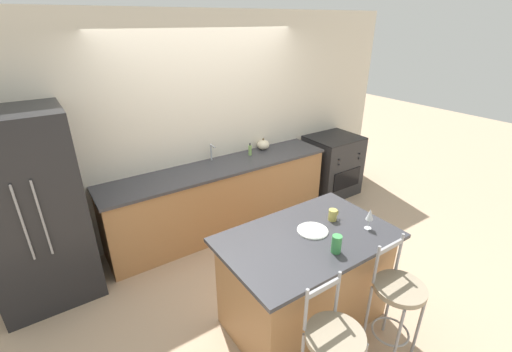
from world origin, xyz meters
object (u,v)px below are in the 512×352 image
tumbler_cup (336,244)px  soap_bottle (250,150)px  bar_stool_far (397,298)px  refrigerator (33,212)px  pumpkin_decoration (263,145)px  wine_glass (370,215)px  coffee_mug (333,215)px  dinner_plate (313,230)px  bar_stool_near (333,347)px  oven_range (331,165)px

tumbler_cup → soap_bottle: bearing=74.4°
bar_stool_far → tumbler_cup: (-0.34, 0.38, 0.43)m
refrigerator → pumpkin_decoration: 2.82m
bar_stool_far → tumbler_cup: size_ratio=7.04×
soap_bottle → refrigerator: bearing=-176.3°
wine_glass → coffee_mug: wine_glass is taller
refrigerator → dinner_plate: (1.97, -1.67, -0.02)m
wine_glass → pumpkin_decoration: bearing=79.5°
bar_stool_far → wine_glass: (0.14, 0.46, 0.49)m
bar_stool_far → pumpkin_decoration: size_ratio=6.06×
tumbler_cup → pumpkin_decoration: size_ratio=0.86×
bar_stool_far → coffee_mug: bearing=91.0°
bar_stool_near → wine_glass: bearing=29.2°
pumpkin_decoration → bar_stool_far: bearing=-101.7°
oven_range → coffee_mug: (-1.74, -1.67, 0.50)m
bar_stool_far → pumpkin_decoration: (0.54, 2.62, 0.41)m
wine_glass → bar_stool_far: bearing=-107.1°
bar_stool_near → bar_stool_far: bearing=2.7°
soap_bottle → bar_stool_far: bearing=-96.0°
soap_bottle → oven_range: bearing=-5.1°
refrigerator → coffee_mug: refrigerator is taller
pumpkin_decoration → soap_bottle: (-0.28, -0.09, 0.00)m
dinner_plate → soap_bottle: bearing=73.2°
soap_bottle → dinner_plate: bearing=-106.8°
bar_stool_near → coffee_mug: 1.14m
coffee_mug → pumpkin_decoration: (0.56, 1.89, 0.01)m
tumbler_cup → oven_range: bearing=44.4°
dinner_plate → pumpkin_decoration: bearing=66.6°
bar_stool_near → pumpkin_decoration: (1.29, 2.65, 0.41)m
dinner_plate → soap_bottle: size_ratio=1.61×
bar_stool_near → bar_stool_far: 0.75m
tumbler_cup → bar_stool_far: bearing=-48.8°
coffee_mug → soap_bottle: size_ratio=0.67×
pumpkin_decoration → refrigerator: bearing=-174.9°
bar_stool_far → soap_bottle: bearing=84.0°
bar_stool_near → dinner_plate: bearing=58.1°
bar_stool_far → tumbler_cup: tumbler_cup is taller
dinner_plate → soap_bottle: 1.92m
wine_glass → bar_stool_near: bearing=-150.8°
dinner_plate → coffee_mug: (0.28, 0.04, 0.04)m
coffee_mug → dinner_plate: bearing=-172.5°
refrigerator → oven_range: refrigerator is taller
bar_stool_near → pumpkin_decoration: 2.98m
tumbler_cup → soap_bottle: 2.23m
oven_range → bar_stool_far: bearing=-125.7°
bar_stool_near → dinner_plate: size_ratio=3.90×
tumbler_cup → pumpkin_decoration: (0.88, 2.24, -0.01)m
refrigerator → soap_bottle: 2.54m
oven_range → bar_stool_far: (-1.73, -2.40, 0.10)m
bar_stool_near → tumbler_cup: size_ratio=7.04×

